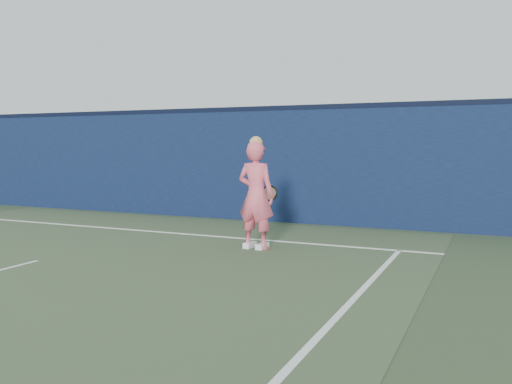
% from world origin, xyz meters
% --- Properties ---
extents(backstop_wall, '(24.00, 0.40, 2.50)m').
position_xyz_m(backstop_wall, '(0.00, 6.50, 1.25)').
color(backstop_wall, black).
rests_on(backstop_wall, ground).
extents(wall_cap, '(24.00, 0.42, 0.10)m').
position_xyz_m(wall_cap, '(0.00, 6.50, 2.55)').
color(wall_cap, black).
rests_on(wall_cap, backstop_wall).
extents(player, '(0.69, 0.49, 1.88)m').
position_xyz_m(player, '(2.57, 3.25, 0.90)').
color(player, '#F05D74').
rests_on(player, ground).
extents(racket, '(0.53, 0.12, 0.28)m').
position_xyz_m(racket, '(2.60, 3.70, 0.89)').
color(racket, black).
rests_on(racket, ground).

